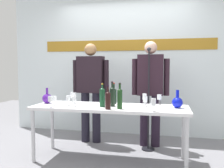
# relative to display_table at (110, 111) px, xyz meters

# --- Properties ---
(ground_plane) EXTENTS (10.00, 10.00, 0.00)m
(ground_plane) POSITION_rel_display_table_xyz_m (0.00, 0.00, -0.69)
(ground_plane) COLOR slate
(back_wall) EXTENTS (4.57, 0.11, 3.00)m
(back_wall) POSITION_rel_display_table_xyz_m (0.00, 1.41, 0.81)
(back_wall) COLOR white
(back_wall) RESTS_ON ground
(display_table) EXTENTS (2.10, 0.67, 0.75)m
(display_table) POSITION_rel_display_table_xyz_m (0.00, 0.00, 0.00)
(display_table) COLOR white
(display_table) RESTS_ON ground
(decanter_blue_left) EXTENTS (0.14, 0.14, 0.23)m
(decanter_blue_left) POSITION_rel_display_table_xyz_m (-0.95, 0.05, 0.14)
(decanter_blue_left) COLOR #4A1B8D
(decanter_blue_left) RESTS_ON display_table
(decanter_blue_right) EXTENTS (0.14, 0.14, 0.23)m
(decanter_blue_right) POSITION_rel_display_table_xyz_m (0.89, 0.05, 0.14)
(decanter_blue_right) COLOR #0D18BC
(decanter_blue_right) RESTS_ON display_table
(presenter_left) EXTENTS (0.63, 0.22, 1.67)m
(presenter_left) POSITION_rel_display_table_xyz_m (-0.50, 0.73, 0.27)
(presenter_left) COLOR black
(presenter_left) RESTS_ON ground
(presenter_right) EXTENTS (0.59, 0.22, 1.68)m
(presenter_right) POSITION_rel_display_table_xyz_m (0.50, 0.73, 0.27)
(presenter_right) COLOR black
(presenter_right) RESTS_ON ground
(wine_bottle_0) EXTENTS (0.07, 0.07, 0.33)m
(wine_bottle_0) POSITION_rel_display_table_xyz_m (0.18, -0.18, 0.21)
(wine_bottle_0) COLOR #173917
(wine_bottle_0) RESTS_ON display_table
(wine_bottle_1) EXTENTS (0.07, 0.07, 0.34)m
(wine_bottle_1) POSITION_rel_display_table_xyz_m (0.04, -0.01, 0.20)
(wine_bottle_1) COLOR black
(wine_bottle_1) RESTS_ON display_table
(wine_bottle_2) EXTENTS (0.07, 0.07, 0.31)m
(wine_bottle_2) POSITION_rel_display_table_xyz_m (0.04, -0.25, 0.19)
(wine_bottle_2) COLOR black
(wine_bottle_2) RESTS_ON display_table
(wine_bottle_3) EXTENTS (0.07, 0.07, 0.31)m
(wine_bottle_3) POSITION_rel_display_table_xyz_m (-0.08, -0.07, 0.20)
(wine_bottle_3) COLOR #153F24
(wine_bottle_3) RESTS_ON display_table
(wine_bottle_4) EXTENTS (0.07, 0.07, 0.30)m
(wine_bottle_4) POSITION_rel_display_table_xyz_m (0.01, 0.22, 0.19)
(wine_bottle_4) COLOR black
(wine_bottle_4) RESTS_ON display_table
(wine_glass_left_0) EXTENTS (0.07, 0.07, 0.13)m
(wine_glass_left_0) POSITION_rel_display_table_xyz_m (-0.75, -0.15, 0.16)
(wine_glass_left_0) COLOR white
(wine_glass_left_0) RESTS_ON display_table
(wine_glass_left_1) EXTENTS (0.06, 0.06, 0.14)m
(wine_glass_left_1) POSITION_rel_display_table_xyz_m (-0.45, -0.15, 0.16)
(wine_glass_left_1) COLOR white
(wine_glass_left_1) RESTS_ON display_table
(wine_glass_left_2) EXTENTS (0.06, 0.06, 0.14)m
(wine_glass_left_2) POSITION_rel_display_table_xyz_m (-0.55, -0.10, 0.16)
(wine_glass_left_2) COLOR white
(wine_glass_left_2) RESTS_ON display_table
(wine_glass_left_3) EXTENTS (0.06, 0.06, 0.15)m
(wine_glass_left_3) POSITION_rel_display_table_xyz_m (-0.74, -0.27, 0.17)
(wine_glass_left_3) COLOR white
(wine_glass_left_3) RESTS_ON display_table
(wine_glass_left_4) EXTENTS (0.06, 0.06, 0.15)m
(wine_glass_left_4) POSITION_rel_display_table_xyz_m (-0.64, 0.24, 0.16)
(wine_glass_left_4) COLOR white
(wine_glass_left_4) RESTS_ON display_table
(wine_glass_left_5) EXTENTS (0.06, 0.06, 0.15)m
(wine_glass_left_5) POSITION_rel_display_table_xyz_m (-0.56, 0.12, 0.17)
(wine_glass_left_5) COLOR white
(wine_glass_left_5) RESTS_ON display_table
(wine_glass_right_0) EXTENTS (0.06, 0.06, 0.15)m
(wine_glass_right_0) POSITION_rel_display_table_xyz_m (0.65, 0.26, 0.17)
(wine_glass_right_0) COLOR white
(wine_glass_right_0) RESTS_ON display_table
(wine_glass_right_1) EXTENTS (0.06, 0.06, 0.16)m
(wine_glass_right_1) POSITION_rel_display_table_xyz_m (0.45, 0.23, 0.17)
(wine_glass_right_1) COLOR white
(wine_glass_right_1) RESTS_ON display_table
(wine_glass_right_2) EXTENTS (0.06, 0.06, 0.16)m
(wine_glass_right_2) POSITION_rel_display_table_xyz_m (0.60, -0.27, 0.17)
(wine_glass_right_2) COLOR white
(wine_glass_right_2) RESTS_ON display_table
(wine_glass_right_3) EXTENTS (0.06, 0.06, 0.14)m
(wine_glass_right_3) POSITION_rel_display_table_xyz_m (0.48, 0.05, 0.16)
(wine_glass_right_3) COLOR white
(wine_glass_right_3) RESTS_ON display_table
(microphone_stand) EXTENTS (0.20, 0.20, 1.58)m
(microphone_stand) POSITION_rel_display_table_xyz_m (0.49, 0.54, -0.16)
(microphone_stand) COLOR black
(microphone_stand) RESTS_ON ground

